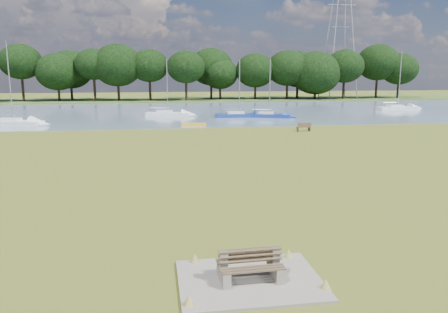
{
  "coord_description": "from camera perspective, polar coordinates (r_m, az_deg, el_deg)",
  "views": [
    {
      "loc": [
        -2.64,
        -25.74,
        6.14
      ],
      "look_at": [
        1.13,
        -2.0,
        1.46
      ],
      "focal_mm": 35.0,
      "sensor_mm": 36.0,
      "label": 1
    }
  ],
  "objects": [
    {
      "name": "pylon",
      "position": [
        105.37,
        15.11,
        18.57
      ],
      "size": [
        6.58,
        4.61,
        33.44
      ],
      "color": "#9D9D9D",
      "rests_on": "far_bank"
    },
    {
      "name": "bench_pair",
      "position": [
        13.28,
        3.39,
        -14.06
      ],
      "size": [
        1.92,
        1.17,
        1.01
      ],
      "rotation": [
        0.0,
        0.0,
        0.03
      ],
      "color": "gray",
      "rests_on": "concrete_pad"
    },
    {
      "name": "tree_line",
      "position": [
        93.76,
        -10.4,
        11.41
      ],
      "size": [
        132.78,
        9.88,
        11.96
      ],
      "color": "black",
      "rests_on": "far_bank"
    },
    {
      "name": "riverbank_bench",
      "position": [
        46.34,
        10.4,
        3.81
      ],
      "size": [
        1.54,
        0.59,
        0.93
      ],
      "rotation": [
        0.0,
        0.0,
        0.1
      ],
      "color": "brown",
      "rests_on": "ground"
    },
    {
      "name": "river",
      "position": [
        68.07,
        -6.8,
        5.77
      ],
      "size": [
        220.0,
        40.0,
        0.1
      ],
      "primitive_type": "cube",
      "color": "slate",
      "rests_on": "ground"
    },
    {
      "name": "kayak",
      "position": [
        50.29,
        -3.97,
        4.2
      ],
      "size": [
        2.9,
        1.03,
        0.28
      ],
      "primitive_type": "cube",
      "rotation": [
        0.0,
        0.0,
        -0.13
      ],
      "color": "#F7A918",
      "rests_on": "river"
    },
    {
      "name": "sailboat_2",
      "position": [
        59.73,
        1.94,
        5.59
      ],
      "size": [
        6.54,
        1.97,
        7.71
      ],
      "rotation": [
        0.0,
        0.0,
        -0.02
      ],
      "color": "navy",
      "rests_on": "river"
    },
    {
      "name": "far_bank",
      "position": [
        97.96,
        -7.53,
        7.33
      ],
      "size": [
        220.0,
        20.0,
        0.4
      ],
      "primitive_type": "cube",
      "color": "#4C6626",
      "rests_on": "ground"
    },
    {
      "name": "sailboat_0",
      "position": [
        76.15,
        21.71,
        6.04
      ],
      "size": [
        6.83,
        2.27,
        9.24
      ],
      "rotation": [
        0.0,
        0.0,
        0.06
      ],
      "color": "silver",
      "rests_on": "river"
    },
    {
      "name": "ground",
      "position": [
        26.59,
        -3.09,
        -2.34
      ],
      "size": [
        220.0,
        220.0,
        0.0
      ],
      "primitive_type": "plane",
      "color": "olive"
    },
    {
      "name": "concrete_pad",
      "position": [
        13.48,
        3.37,
        -15.84
      ],
      "size": [
        4.2,
        3.2,
        0.1
      ],
      "primitive_type": "cube",
      "color": "gray",
      "rests_on": "ground"
    },
    {
      "name": "sailboat_1",
      "position": [
        61.39,
        -7.42,
        5.69
      ],
      "size": [
        6.26,
        2.86,
        7.82
      ],
      "rotation": [
        0.0,
        0.0,
        -0.2
      ],
      "color": "silver",
      "rests_on": "river"
    },
    {
      "name": "sailboat_4",
      "position": [
        56.22,
        -25.89,
        4.2
      ],
      "size": [
        7.13,
        3.98,
        9.63
      ],
      "rotation": [
        0.0,
        0.0,
        -0.32
      ],
      "color": "silver",
      "rests_on": "river"
    },
    {
      "name": "sailboat_5",
      "position": [
        59.52,
        5.88,
        5.52
      ],
      "size": [
        5.82,
        3.6,
        7.81
      ],
      "rotation": [
        0.0,
        0.0,
        -0.39
      ],
      "color": "navy",
      "rests_on": "river"
    }
  ]
}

